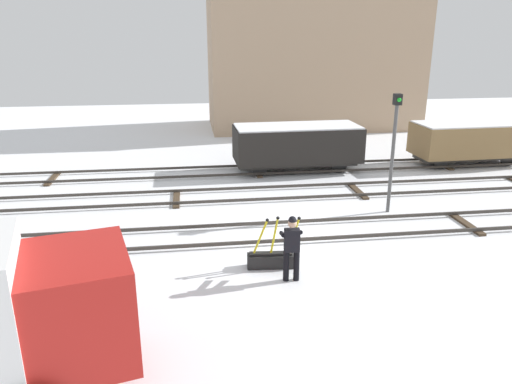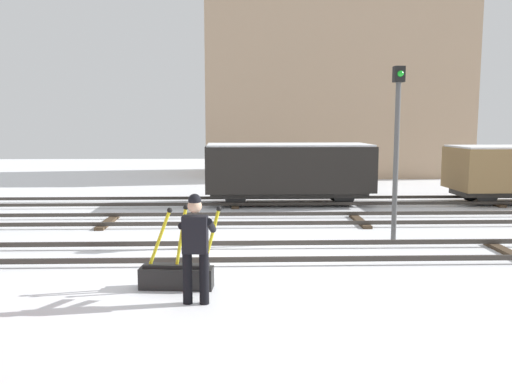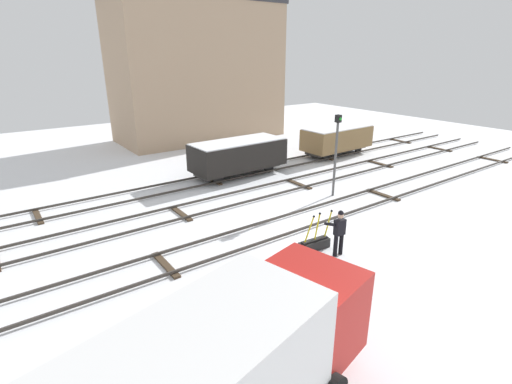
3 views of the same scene
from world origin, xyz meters
name	(u,v)px [view 1 (image 1 of 3)]	position (x,y,z in m)	size (l,w,h in m)	color
ground_plane	(289,234)	(0.00, 0.00, 0.00)	(60.00, 60.00, 0.00)	white
track_main_line	(289,231)	(0.00, 0.00, 0.11)	(44.00, 1.94, 0.18)	#38332D
track_siding_near	(269,193)	(0.00, 3.79, 0.11)	(44.00, 1.94, 0.18)	#38332D
track_siding_far	(257,170)	(0.00, 7.17, 0.11)	(44.00, 1.94, 0.18)	#38332D
switch_lever_frame	(271,258)	(-0.93, -2.09, 0.25)	(1.41, 0.46, 1.44)	black
rail_worker	(292,245)	(-0.54, -2.86, 0.97)	(0.57, 0.69, 1.73)	black
signal_post	(394,142)	(3.81, 1.50, 2.48)	(0.24, 0.32, 4.07)	#4C4C4C
apartment_building	(313,42)	(5.14, 18.07, 5.42)	(13.50, 6.19, 10.82)	tan
freight_car_mid_siding	(470,140)	(10.06, 7.17, 1.17)	(5.24, 2.36, 1.99)	#2D2B28
freight_car_back_track	(297,144)	(1.80, 7.17, 1.21)	(5.61, 2.42, 2.06)	#2D2B28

